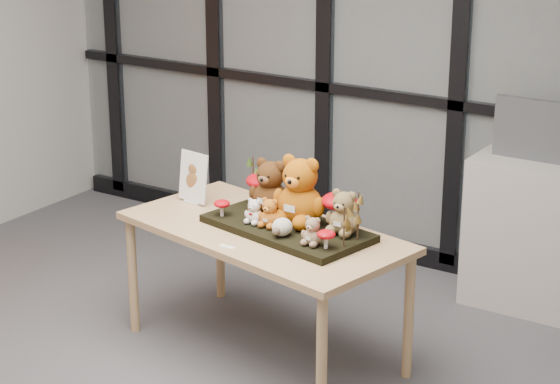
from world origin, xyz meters
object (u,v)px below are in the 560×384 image
Objects in this scene: bear_small_yellow at (270,211)px; plush_cream_hedgehog at (282,226)px; display_table at (264,242)px; bear_tan_back at (344,210)px; mushroom_back_left at (263,188)px; sign_holder at (193,180)px; bear_white_bow at (254,210)px; mushroom_back_right at (339,209)px; bear_pooh_yellow at (300,186)px; mushroom_front_left at (222,207)px; bear_brown_medium at (271,183)px; mushroom_front_right at (326,238)px; bear_beige_small at (313,229)px; cabinet at (527,234)px; diorama_tray at (287,228)px; monitor at (537,130)px.

bear_small_yellow is 1.67× the size of plush_cream_hedgehog.
display_table is 6.53× the size of bear_tan_back.
mushroom_back_left is 0.70× the size of sign_holder.
display_table is 11.21× the size of bear_white_bow.
bear_pooh_yellow is at bearing -167.98° from mushroom_back_right.
bear_tan_back reaches higher than bear_small_yellow.
mushroom_front_left is at bearing -157.92° from bear_tan_back.
bear_brown_medium is at bearing 179.49° from mushroom_back_right.
bear_small_yellow is 0.34m from mushroom_back_right.
mushroom_front_left is at bearing -178.01° from plush_cream_hedgehog.
mushroom_back_left is at bearing 141.93° from bear_small_yellow.
bear_white_bow is at bearing -121.20° from display_table.
mushroom_front_right is at bearing -17.37° from bear_brown_medium.
mushroom_front_right is (0.08, -0.01, -0.03)m from bear_beige_small.
bear_small_yellow is at bearing -123.05° from cabinet.
bear_white_bow reaches higher than plush_cream_hedgehog.
mushroom_back_left is at bearing 158.44° from diorama_tray.
monitor is at bearing 64.27° from mushroom_back_right.
monitor is at bearing 71.41° from mushroom_front_right.
display_table is at bearing -125.13° from monitor.
cabinet reaches higher than display_table.
mushroom_front_left is 0.67m from mushroom_front_right.
bear_pooh_yellow is 2.35× the size of bear_small_yellow.
bear_pooh_yellow is 0.44× the size of cabinet.
sign_holder is at bearing 176.37° from bear_small_yellow.
display_table is 16.24× the size of plush_cream_hedgehog.
bear_brown_medium is 3.20× the size of mushroom_front_right.
monitor is (0.86, 1.33, 0.23)m from bear_small_yellow.
bear_pooh_yellow is at bearing -122.47° from cabinet.
bear_small_yellow is 0.14m from plush_cream_hedgehog.
mushroom_front_left is at bearing -110.34° from mushroom_back_left.
bear_brown_medium reaches higher than mushroom_front_left.
bear_brown_medium is 0.66× the size of monitor.
mushroom_back_left is 0.40m from sign_holder.
bear_brown_medium is 1.52m from monitor.
bear_beige_small is at bearing 5.81° from plush_cream_hedgehog.
mushroom_back_right is at bearing 65.23° from plush_cream_hedgehog.
plush_cream_hedgehog is 0.49× the size of mushroom_back_right.
sign_holder reaches higher than plush_cream_hedgehog.
bear_small_yellow is 0.58× the size of sign_holder.
mushroom_back_right is at bearing 34.90° from diorama_tray.
diorama_tray is 0.13m from bear_small_yellow.
bear_small_yellow is (0.11, -0.17, -0.08)m from bear_brown_medium.
bear_beige_small reaches higher than mushroom_front_right.
plush_cream_hedgehog is at bearing -117.73° from monitor.
monitor is (1.45, 1.17, 0.22)m from sign_holder.
mushroom_back_right is (0.49, -0.07, 0.00)m from mushroom_back_left.
display_table is 0.58m from sign_holder.
bear_small_yellow is 1.61m from cabinet.
display_table is 0.28m from mushroom_front_left.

